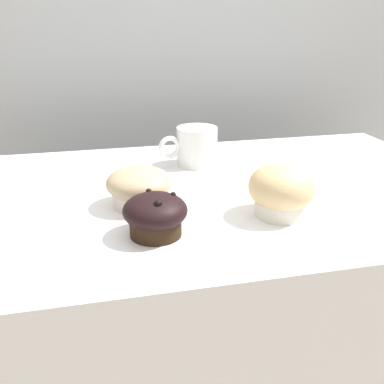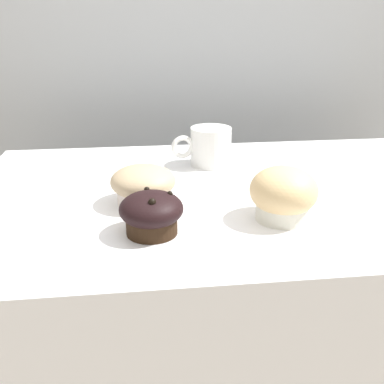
% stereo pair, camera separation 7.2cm
% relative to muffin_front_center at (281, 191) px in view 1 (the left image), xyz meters
% --- Properties ---
extents(wall_back, '(3.20, 0.10, 1.80)m').
position_rel_muffin_front_center_xyz_m(wall_back, '(-0.05, 0.74, -0.05)').
color(wall_back, '#B2B7BC').
rests_on(wall_back, ground).
extents(display_counter, '(1.00, 0.64, 0.91)m').
position_rel_muffin_front_center_xyz_m(display_counter, '(-0.05, 0.14, -0.50)').
color(display_counter, white).
rests_on(display_counter, ground).
extents(muffin_front_center, '(0.11, 0.11, 0.09)m').
position_rel_muffin_front_center_xyz_m(muffin_front_center, '(0.00, 0.00, 0.00)').
color(muffin_front_center, white).
rests_on(muffin_front_center, display_counter).
extents(muffin_back_left, '(0.10, 0.10, 0.07)m').
position_rel_muffin_front_center_xyz_m(muffin_back_left, '(-0.21, -0.03, -0.01)').
color(muffin_back_left, black).
rests_on(muffin_back_left, display_counter).
extents(muffin_back_right, '(0.11, 0.11, 0.07)m').
position_rel_muffin_front_center_xyz_m(muffin_back_right, '(-0.22, 0.09, -0.01)').
color(muffin_back_right, silver).
rests_on(muffin_back_right, display_counter).
extents(coffee_cup, '(0.13, 0.09, 0.08)m').
position_rel_muffin_front_center_xyz_m(coffee_cup, '(-0.07, 0.29, 0.00)').
color(coffee_cup, white).
rests_on(coffee_cup, display_counter).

